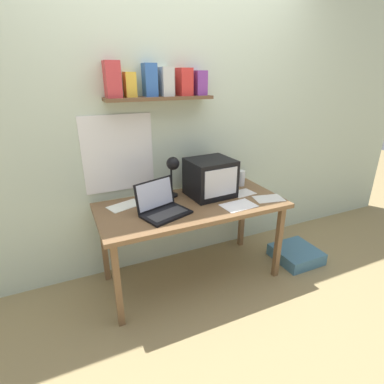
{
  "coord_description": "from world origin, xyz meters",
  "views": [
    {
      "loc": [
        -0.9,
        -1.99,
        1.68
      ],
      "look_at": [
        0.0,
        0.0,
        0.81
      ],
      "focal_mm": 28.0,
      "sensor_mm": 36.0,
      "label": 1
    }
  ],
  "objects": [
    {
      "name": "laptop",
      "position": [
        -0.28,
        -0.06,
        0.77
      ],
      "size": [
        0.41,
        0.36,
        0.24
      ],
      "rotation": [
        0.0,
        0.0,
        0.33
      ],
      "color": "black",
      "rests_on": "corner_desk"
    },
    {
      "name": "juice_glass",
      "position": [
        0.59,
        0.2,
        0.77
      ],
      "size": [
        0.07,
        0.07,
        0.14
      ],
      "color": "white",
      "rests_on": "corner_desk"
    },
    {
      "name": "crt_monitor",
      "position": [
        0.21,
        0.1,
        0.86
      ],
      "size": [
        0.38,
        0.35,
        0.31
      ],
      "rotation": [
        0.0,
        0.0,
        0.07
      ],
      "color": "black",
      "rests_on": "corner_desk"
    },
    {
      "name": "loose_paper_near_laptop",
      "position": [
        -0.5,
        0.18,
        0.71
      ],
      "size": [
        0.29,
        0.22,
        0.0
      ],
      "rotation": [
        0.0,
        0.0,
        0.33
      ],
      "color": "white",
      "rests_on": "corner_desk"
    },
    {
      "name": "desk_lamp",
      "position": [
        -0.1,
        0.16,
        0.97
      ],
      "size": [
        0.11,
        0.17,
        0.36
      ],
      "rotation": [
        0.0,
        0.0,
        -0.11
      ],
      "color": "black",
      "rests_on": "corner_desk"
    },
    {
      "name": "printed_handout",
      "position": [
        0.32,
        -0.19,
        0.71
      ],
      "size": [
        0.28,
        0.2,
        0.0
      ],
      "rotation": [
        0.0,
        0.0,
        0.08
      ],
      "color": "white",
      "rests_on": "corner_desk"
    },
    {
      "name": "loose_paper_near_monitor",
      "position": [
        0.49,
        0.02,
        0.71
      ],
      "size": [
        0.22,
        0.17,
        0.0
      ],
      "rotation": [
        0.0,
        0.0,
        0.13
      ],
      "color": "white",
      "rests_on": "corner_desk"
    },
    {
      "name": "ground_plane",
      "position": [
        0.0,
        0.0,
        0.0
      ],
      "size": [
        12.0,
        12.0,
        0.0
      ],
      "primitive_type": "plane",
      "color": "#9A8458"
    },
    {
      "name": "open_notebook",
      "position": [
        0.62,
        -0.17,
        0.71
      ],
      "size": [
        0.26,
        0.2,
        0.0
      ],
      "rotation": [
        0.0,
        0.0,
        -0.2
      ],
      "color": "silver",
      "rests_on": "corner_desk"
    },
    {
      "name": "back_wall",
      "position": [
        -0.01,
        0.42,
        1.31
      ],
      "size": [
        5.6,
        0.24,
        2.6
      ],
      "color": "beige",
      "rests_on": "ground_plane"
    },
    {
      "name": "corner_desk",
      "position": [
        0.0,
        0.0,
        0.64
      ],
      "size": [
        1.49,
        0.69,
        0.71
      ],
      "color": "brown",
      "rests_on": "ground_plane"
    },
    {
      "name": "floor_cushion",
      "position": [
        1.02,
        -0.17,
        0.06
      ],
      "size": [
        0.39,
        0.39,
        0.11
      ],
      "color": "teal",
      "rests_on": "ground_plane"
    }
  ]
}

